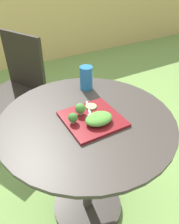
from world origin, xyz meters
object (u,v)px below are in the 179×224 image
drinking_glass (86,79)px  fork (90,112)px  salad_plate (92,119)px  patio_chair (17,83)px

drinking_glass → fork: size_ratio=0.89×
drinking_glass → fork: drinking_glass is taller
fork → drinking_glass: bearing=64.7°
salad_plate → drinking_glass: drinking_glass is taller
patio_chair → drinking_glass: bearing=-69.7°
salad_plate → fork: bearing=78.0°
salad_plate → drinking_glass: (0.12, 0.27, 0.05)m
salad_plate → patio_chair: bearing=98.2°
patio_chair → drinking_glass: patio_chair is taller
salad_plate → fork: size_ratio=1.69×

